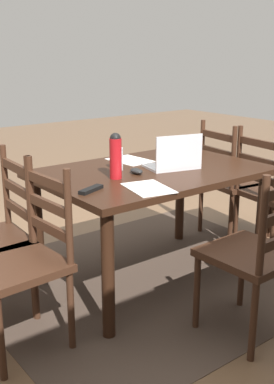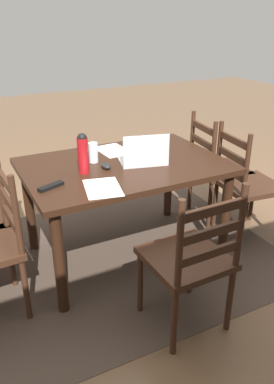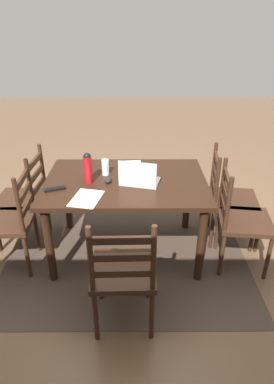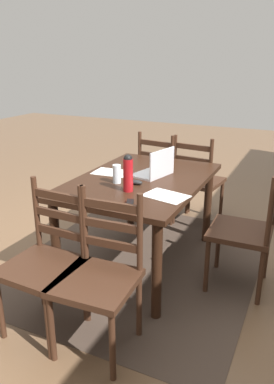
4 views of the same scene
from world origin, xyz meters
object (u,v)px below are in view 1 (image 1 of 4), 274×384
object	(u,v)px
chair_left_near	(231,182)
laptop	(175,160)
water_bottle	(116,155)
dining_table	(152,184)
computer_mouse	(136,171)
chair_right_far	(23,262)
tv_remote	(91,189)
drinking_glass	(118,159)
chair_left_far	(270,193)
chair_far_head	(257,255)

from	to	relation	value
chair_left_near	laptop	distance (m)	0.98
water_bottle	dining_table	bearing A→B (deg)	-172.12
dining_table	computer_mouse	size ratio (longest dim) A/B	14.04
laptop	computer_mouse	size ratio (longest dim) A/B	3.63
computer_mouse	chair_right_far	bearing A→B (deg)	11.83
laptop	tv_remote	size ratio (longest dim) A/B	2.14
chair_left_near	drinking_glass	world-z (taller)	chair_left_near
laptop	drinking_glass	distance (m)	0.36
dining_table	water_bottle	bearing A→B (deg)	7.88
water_bottle	chair_left_far	bearing A→B (deg)	173.72
chair_left_near	chair_left_far	bearing A→B (deg)	89.99
water_bottle	drinking_glass	world-z (taller)	water_bottle
chair_far_head	computer_mouse	world-z (taller)	chair_far_head
laptop	chair_left_far	bearing A→B (deg)	173.18
drinking_glass	laptop	bearing A→B (deg)	146.07
laptop	dining_table	bearing A→B (deg)	-35.59
dining_table	tv_remote	distance (m)	0.61
water_bottle	drinking_glass	bearing A→B (deg)	-128.93
chair_right_far	water_bottle	world-z (taller)	water_bottle
dining_table	chair_left_near	bearing A→B (deg)	-168.72
chair_right_far	drinking_glass	distance (m)	0.94
tv_remote	chair_right_far	bearing A→B (deg)	-110.70
chair_left_near	chair_left_far	distance (m)	0.38
chair_left_far	water_bottle	bearing A→B (deg)	-6.28
drinking_glass	chair_far_head	bearing A→B (deg)	100.74
chair_left_far	computer_mouse	world-z (taller)	chair_left_far
chair_left_near	water_bottle	distance (m)	1.39
chair_left_far	chair_far_head	size ratio (longest dim) A/B	1.00
chair_right_far	laptop	world-z (taller)	laptop
dining_table	chair_far_head	xyz separation A→B (m)	(-0.00, 0.85, -0.19)
tv_remote	chair_far_head	bearing A→B (deg)	19.20
chair_far_head	laptop	size ratio (longest dim) A/B	2.61
tv_remote	water_bottle	bearing A→B (deg)	96.56
chair_right_far	tv_remote	bearing A→B (deg)	-179.12
dining_table	chair_far_head	size ratio (longest dim) A/B	1.48
water_bottle	computer_mouse	distance (m)	0.20
drinking_glass	chair_right_far	bearing A→B (deg)	20.87
chair_far_head	tv_remote	xyz separation A→B (m)	(0.58, -0.67, 0.30)
computer_mouse	water_bottle	bearing A→B (deg)	5.74
chair_right_far	computer_mouse	size ratio (longest dim) A/B	9.50
water_bottle	drinking_glass	size ratio (longest dim) A/B	1.90
chair_left_far	water_bottle	distance (m)	1.38
laptop	tv_remote	bearing A→B (deg)	8.34
water_bottle	computer_mouse	bearing A→B (deg)	-175.33
dining_table	chair_right_far	xyz separation A→B (m)	(0.99, 0.19, -0.19)
chair_far_head	chair_left_far	bearing A→B (deg)	-146.15
chair_left_near	chair_far_head	bearing A→B (deg)	46.64
chair_left_far	drinking_glass	world-z (taller)	chair_left_far
water_bottle	tv_remote	bearing A→B (deg)	28.14
chair_left_near	tv_remote	distance (m)	1.64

